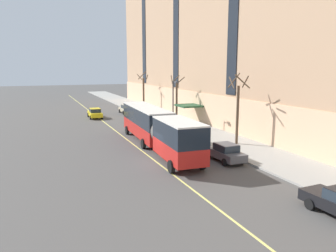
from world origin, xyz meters
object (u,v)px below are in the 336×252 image
at_px(city_bus, 156,127).
at_px(street_tree_mid_block, 238,108).
at_px(street_tree_far_downtown, 143,91).
at_px(street_lamp, 174,99).
at_px(parked_car_white_3, 164,125).
at_px(street_tree_far_uptown, 177,98).
at_px(parked_car_champagne_4, 127,109).
at_px(parked_car_white_5, 145,117).
at_px(parked_car_black_6, 188,136).
at_px(taxi_cab, 95,113).
at_px(parked_car_darkgray_1, 225,152).

height_order(city_bus, street_tree_mid_block, street_tree_mid_block).
bearing_deg(street_tree_far_downtown, street_lamp, -96.68).
distance_m(parked_car_white_3, street_tree_far_uptown, 7.53).
xyz_separation_m(parked_car_champagne_4, parked_car_white_5, (0.06, -10.08, 0.00)).
xyz_separation_m(parked_car_black_6, taxi_cab, (-6.09, 21.55, 0.00)).
bearing_deg(street_lamp, street_tree_far_uptown, 62.30).
bearing_deg(taxi_cab, parked_car_darkgray_1, -78.06).
relative_size(street_tree_mid_block, street_tree_far_uptown, 1.08).
xyz_separation_m(parked_car_darkgray_1, street_lamp, (1.93, 15.65, 3.16)).
bearing_deg(street_tree_far_downtown, city_bus, -105.70).
height_order(parked_car_champagne_4, parked_car_white_5, same).
bearing_deg(street_lamp, taxi_cab, 121.45).
xyz_separation_m(city_bus, parked_car_white_5, (3.91, 15.34, -1.37)).
distance_m(taxi_cab, street_tree_far_downtown, 12.70).
xyz_separation_m(taxi_cab, street_tree_far_downtown, (10.35, 6.80, 2.80)).
height_order(street_tree_mid_block, street_tree_far_downtown, street_tree_mid_block).
bearing_deg(city_bus, parked_car_white_3, 63.31).
xyz_separation_m(parked_car_white_3, parked_car_black_6, (-0.07, -7.29, -0.00)).
xyz_separation_m(parked_car_white_5, street_tree_far_uptown, (4.22, -1.89, 2.72)).
bearing_deg(taxi_cab, parked_car_white_5, -47.72).
distance_m(city_bus, street_lamp, 10.84).
bearing_deg(parked_car_champagne_4, parked_car_darkgray_1, -89.99).
bearing_deg(parked_car_white_3, parked_car_darkgray_1, -90.31).
bearing_deg(taxi_cab, city_bus, -84.25).
bearing_deg(city_bus, street_tree_far_uptown, 58.83).
height_order(city_bus, street_lamp, street_lamp).
distance_m(parked_car_white_5, street_tree_far_uptown, 5.37).
height_order(parked_car_white_3, street_tree_mid_block, street_tree_mid_block).
height_order(parked_car_darkgray_1, parked_car_black_6, same).
bearing_deg(parked_car_white_5, parked_car_champagne_4, 90.35).
bearing_deg(street_lamp, parked_car_black_6, -102.88).
relative_size(city_bus, street_tree_far_uptown, 2.81).
bearing_deg(city_bus, street_lamp, 57.20).
relative_size(parked_car_white_5, street_tree_mid_block, 0.66).
relative_size(taxi_cab, street_lamp, 0.76).
bearing_deg(taxi_cab, street_tree_far_uptown, -39.81).
height_order(parked_car_black_6, street_tree_far_downtown, street_tree_far_downtown).
distance_m(parked_car_darkgray_1, street_lamp, 16.08).
distance_m(parked_car_white_3, parked_car_black_6, 7.29).
xyz_separation_m(parked_car_champagne_4, street_lamp, (1.94, -16.43, 3.16)).
xyz_separation_m(street_tree_mid_block, street_lamp, (-2.33, 11.04, 0.10)).
relative_size(parked_car_darkgray_1, parked_car_champagne_4, 1.00).
distance_m(parked_car_champagne_4, parked_car_black_6, 24.87).
bearing_deg(street_lamp, parked_car_champagne_4, 96.73).
xyz_separation_m(parked_car_white_3, taxi_cab, (-6.16, 14.27, -0.00)).
relative_size(parked_car_black_6, street_lamp, 0.72).
distance_m(city_bus, street_tree_far_downtown, 30.05).
bearing_deg(street_tree_mid_block, street_tree_far_downtown, 90.00).
distance_m(parked_car_champagne_4, street_lamp, 16.85).
xyz_separation_m(parked_car_white_3, street_tree_far_uptown, (4.20, 5.63, 2.72)).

